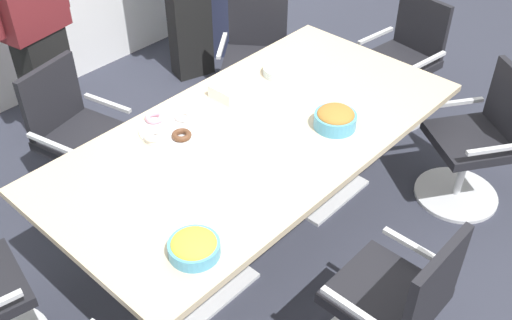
% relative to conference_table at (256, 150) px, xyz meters
% --- Properties ---
extents(ground_plane, '(10.00, 10.00, 0.01)m').
position_rel_conference_table_xyz_m(ground_plane, '(0.00, 0.00, -0.63)').
color(ground_plane, '#2D303D').
extents(conference_table, '(2.40, 1.20, 0.75)m').
position_rel_conference_table_xyz_m(conference_table, '(0.00, 0.00, 0.00)').
color(conference_table, '#CCB793').
rests_on(conference_table, ground).
extents(office_chair_1, '(0.54, 0.54, 0.91)m').
position_rel_conference_table_xyz_m(office_chair_1, '(-0.25, -1.09, -0.22)').
color(office_chair_1, silver).
rests_on(office_chair_1, ground).
extents(office_chair_2, '(0.75, 0.75, 0.91)m').
position_rel_conference_table_xyz_m(office_chair_2, '(1.16, -0.80, -0.22)').
color(office_chair_2, silver).
rests_on(office_chair_2, ground).
extents(office_chair_3, '(0.61, 0.61, 0.91)m').
position_rel_conference_table_xyz_m(office_chair_3, '(1.70, 0.07, -0.22)').
color(office_chair_3, silver).
rests_on(office_chair_3, ground).
extents(office_chair_4, '(0.76, 0.76, 0.91)m').
position_rel_conference_table_xyz_m(office_chair_4, '(0.98, 0.90, -0.22)').
color(office_chair_4, silver).
rests_on(office_chair_4, ground).
extents(office_chair_5, '(0.65, 0.65, 0.91)m').
position_rel_conference_table_xyz_m(office_chair_5, '(-0.50, 1.06, -0.22)').
color(office_chair_5, silver).
rests_on(office_chair_5, ground).
extents(person_standing_1, '(0.61, 0.29, 1.86)m').
position_rel_conference_table_xyz_m(person_standing_1, '(-0.30, 1.67, 0.35)').
color(person_standing_1, black).
rests_on(person_standing_1, ground).
extents(snack_bowl_pretzels, '(0.23, 0.23, 0.12)m').
position_rel_conference_table_xyz_m(snack_bowl_pretzels, '(0.33, -0.29, 0.18)').
color(snack_bowl_pretzels, '#4C9EC6').
rests_on(snack_bowl_pretzels, conference_table).
extents(snack_bowl_chips_yellow, '(0.23, 0.23, 0.09)m').
position_rel_conference_table_xyz_m(snack_bowl_chips_yellow, '(-0.83, -0.41, 0.17)').
color(snack_bowl_chips_yellow, '#4C9EC6').
rests_on(snack_bowl_chips_yellow, conference_table).
extents(donut_platter, '(0.34, 0.34, 0.04)m').
position_rel_conference_table_xyz_m(donut_platter, '(-0.31, 0.36, 0.14)').
color(donut_platter, white).
rests_on(donut_platter, conference_table).
extents(plate_stack, '(0.22, 0.22, 0.05)m').
position_rel_conference_table_xyz_m(plate_stack, '(0.55, 0.30, 0.15)').
color(plate_stack, white).
rests_on(plate_stack, conference_table).
extents(napkin_pile, '(0.18, 0.18, 0.08)m').
position_rel_conference_table_xyz_m(napkin_pile, '(0.16, 0.36, 0.16)').
color(napkin_pile, white).
rests_on(napkin_pile, conference_table).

